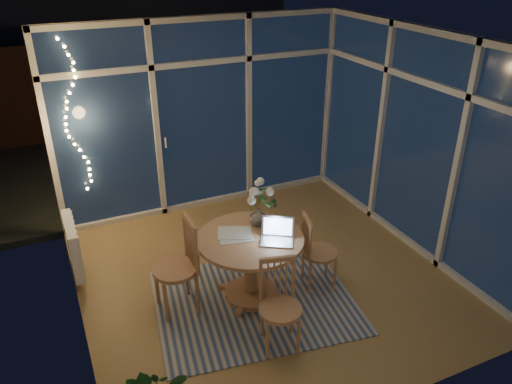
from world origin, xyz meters
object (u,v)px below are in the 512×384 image
dining_table (250,268)px  chair_left (175,267)px  chair_front (280,308)px  laptop (277,232)px  flower_vase (258,216)px  chair_right (320,251)px

dining_table → chair_left: (-0.76, 0.14, 0.14)m
dining_table → chair_front: 0.78m
laptop → dining_table: bearing=169.9°
dining_table → flower_vase: 0.55m
chair_front → flower_vase: 1.08m
dining_table → chair_left: bearing=169.7°
dining_table → chair_left: 0.79m
laptop → chair_front: bearing=-82.1°
chair_right → chair_front: 1.05m
chair_front → laptop: laptop is taller
chair_left → chair_front: (0.71, -0.91, -0.06)m
chair_front → laptop: 0.76m
chair_front → flower_vase: (0.23, 0.98, 0.39)m
dining_table → laptop: laptop is taller
chair_left → flower_vase: 1.00m
dining_table → flower_vase: size_ratio=5.19×
chair_front → chair_right: bearing=54.2°
chair_right → flower_vase: size_ratio=4.19×
chair_front → flower_vase: flower_vase is taller
flower_vase → chair_left: bearing=-176.1°
laptop → flower_vase: size_ratio=1.55×
chair_front → flower_vase: bearing=91.9°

